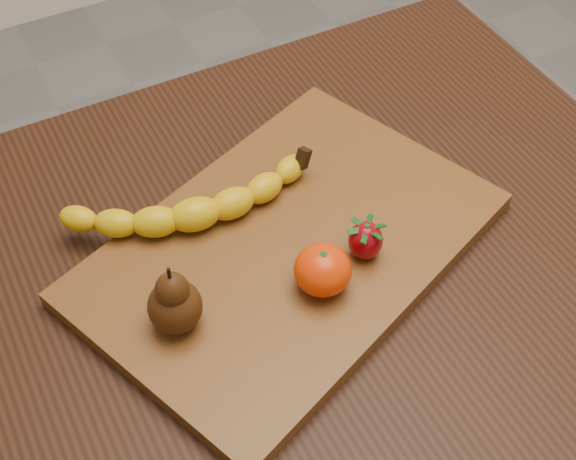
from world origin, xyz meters
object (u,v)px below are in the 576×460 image
cutting_board (288,248)px  mandarin (323,270)px  table (261,318)px  pear (173,297)px

cutting_board → mandarin: bearing=-107.9°
table → mandarin: size_ratio=16.51×
table → cutting_board: bearing=3.9°
table → cutting_board: size_ratio=2.22×
cutting_board → mandarin: 0.08m
pear → mandarin: pear is taller
mandarin → cutting_board: bearing=93.5°
cutting_board → pear: (-0.15, -0.04, 0.05)m
table → mandarin: bearing=-58.0°
mandarin → pear: bearing=170.2°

